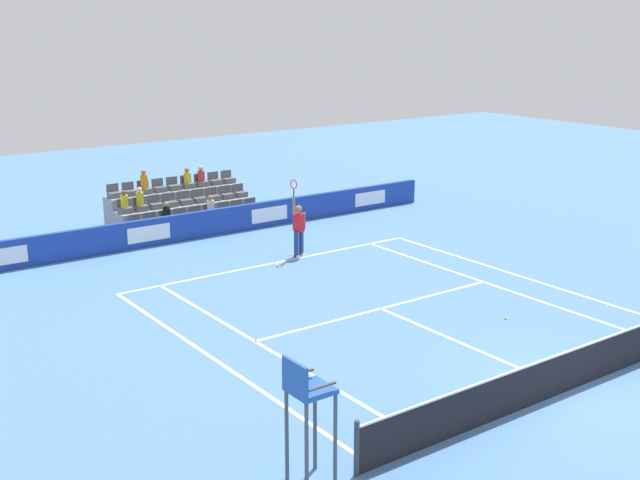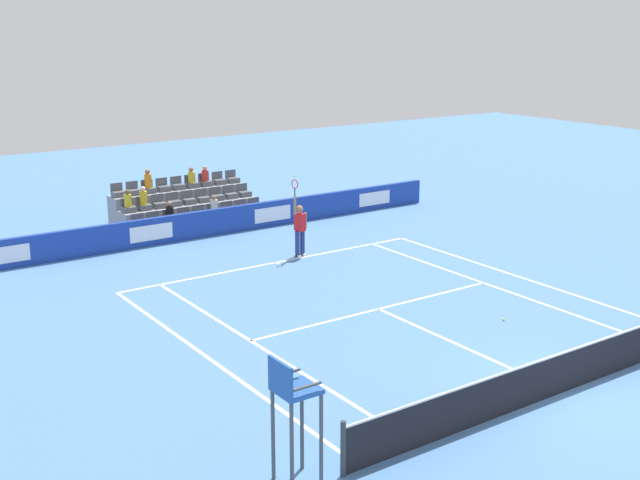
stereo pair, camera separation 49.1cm
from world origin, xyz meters
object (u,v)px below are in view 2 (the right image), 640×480
at_px(tennis_net, 565,371).
at_px(tennis_player, 300,228).
at_px(umpire_chair, 293,403).
at_px(loose_tennis_ball, 504,320).

bearing_deg(tennis_net, tennis_player, -95.22).
bearing_deg(tennis_player, tennis_net, 84.78).
height_order(tennis_net, umpire_chair, umpire_chair).
xyz_separation_m(tennis_player, loose_tennis_ball, (-1.08, 8.30, -0.96)).
xyz_separation_m(tennis_net, tennis_player, (-1.10, -12.07, 0.50)).
distance_m(umpire_chair, loose_tennis_ball, 9.69).
relative_size(tennis_net, loose_tennis_ball, 176.03).
bearing_deg(umpire_chair, tennis_net, 177.25).
distance_m(tennis_player, umpire_chair, 14.14).
relative_size(tennis_player, umpire_chair, 1.22).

